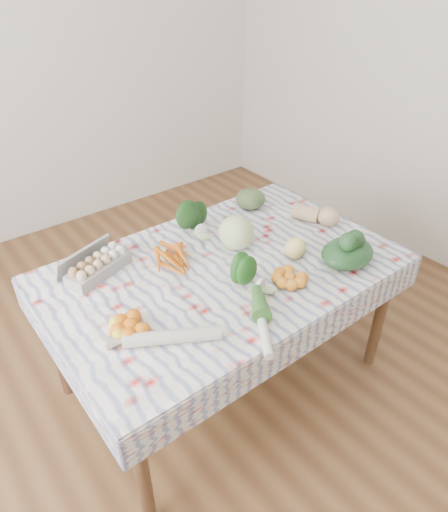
{
  "coord_description": "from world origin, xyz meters",
  "views": [
    {
      "loc": [
        -1.09,
        -1.4,
        2.02
      ],
      "look_at": [
        0.0,
        0.0,
        0.82
      ],
      "focal_mm": 32.0,
      "sensor_mm": 36.0,
      "label": 1
    }
  ],
  "objects_px": {
    "egg_carton": "(99,266)",
    "butternut_squash": "(316,213)",
    "grapefruit": "(295,248)",
    "cabbage": "(237,233)",
    "kabocha_squash": "(251,199)",
    "dining_table": "(224,280)"
  },
  "relations": [
    {
      "from": "egg_carton",
      "to": "kabocha_squash",
      "type": "bearing_deg",
      "value": -15.53
    },
    {
      "from": "kabocha_squash",
      "to": "dining_table",
      "type": "bearing_deg",
      "value": -142.46
    },
    {
      "from": "grapefruit",
      "to": "butternut_squash",
      "type": "bearing_deg",
      "value": 27.04
    },
    {
      "from": "kabocha_squash",
      "to": "cabbage",
      "type": "distance_m",
      "value": 0.45
    },
    {
      "from": "dining_table",
      "to": "butternut_squash",
      "type": "relative_size",
      "value": 6.4
    },
    {
      "from": "kabocha_squash",
      "to": "grapefruit",
      "type": "relative_size",
      "value": 1.65
    },
    {
      "from": "kabocha_squash",
      "to": "egg_carton",
      "type": "bearing_deg",
      "value": -175.92
    },
    {
      "from": "egg_carton",
      "to": "butternut_squash",
      "type": "relative_size",
      "value": 1.27
    },
    {
      "from": "dining_table",
      "to": "grapefruit",
      "type": "height_order",
      "value": "grapefruit"
    },
    {
      "from": "egg_carton",
      "to": "cabbage",
      "type": "distance_m",
      "value": 0.68
    },
    {
      "from": "grapefruit",
      "to": "cabbage",
      "type": "bearing_deg",
      "value": 125.22
    },
    {
      "from": "dining_table",
      "to": "kabocha_squash",
      "type": "relative_size",
      "value": 9.32
    },
    {
      "from": "dining_table",
      "to": "grapefruit",
      "type": "xyz_separation_m",
      "value": [
        0.32,
        -0.15,
        0.14
      ]
    },
    {
      "from": "dining_table",
      "to": "butternut_squash",
      "type": "bearing_deg",
      "value": 1.74
    },
    {
      "from": "kabocha_squash",
      "to": "cabbage",
      "type": "relative_size",
      "value": 0.97
    },
    {
      "from": "dining_table",
      "to": "cabbage",
      "type": "bearing_deg",
      "value": 31.17
    },
    {
      "from": "cabbage",
      "to": "butternut_squash",
      "type": "relative_size",
      "value": 0.71
    },
    {
      "from": "cabbage",
      "to": "butternut_squash",
      "type": "xyz_separation_m",
      "value": [
        0.51,
        -0.07,
        -0.03
      ]
    },
    {
      "from": "butternut_squash",
      "to": "kabocha_squash",
      "type": "bearing_deg",
      "value": 89.37
    },
    {
      "from": "dining_table",
      "to": "egg_carton",
      "type": "distance_m",
      "value": 0.6
    },
    {
      "from": "egg_carton",
      "to": "dining_table",
      "type": "bearing_deg",
      "value": -51.35
    },
    {
      "from": "butternut_squash",
      "to": "grapefruit",
      "type": "relative_size",
      "value": 2.4
    }
  ]
}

